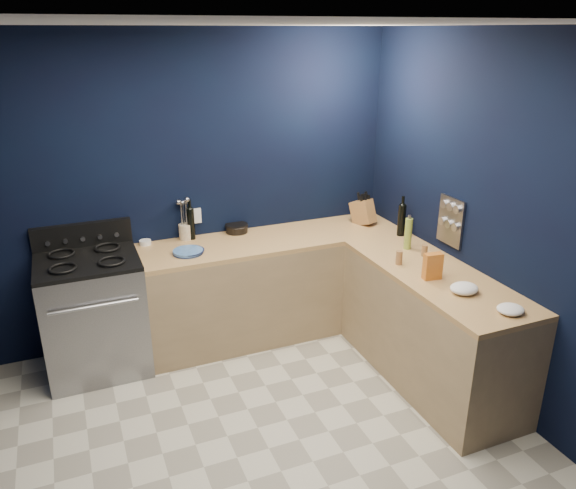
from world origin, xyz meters
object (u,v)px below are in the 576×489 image
crouton_bag (433,266)px  plate_stack (188,252)px  gas_range (94,316)px  utensil_crock (185,232)px  knife_block (363,212)px

crouton_bag → plate_stack: bearing=149.7°
gas_range → crouton_bag: 2.63m
utensil_crock → plate_stack: bearing=-99.7°
utensil_crock → crouton_bag: (1.45, -1.47, 0.03)m
utensil_crock → knife_block: size_ratio=0.62×
utensil_crock → crouton_bag: 2.07m
utensil_crock → crouton_bag: crouton_bag is taller
plate_stack → knife_block: 1.66m
gas_range → knife_block: size_ratio=4.26×
gas_range → plate_stack: plate_stack is taller
plate_stack → knife_block: knife_block is taller
plate_stack → knife_block: size_ratio=1.10×
knife_block → crouton_bag: knife_block is taller
knife_block → crouton_bag: (-0.14, -1.25, -0.01)m
utensil_crock → knife_block: bearing=-7.7°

